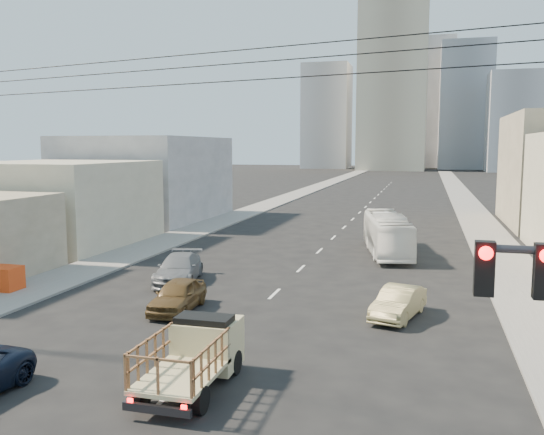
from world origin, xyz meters
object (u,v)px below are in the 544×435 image
at_px(sedan_grey, 179,269).
at_px(crate_stack, 2,278).
at_px(sedan_tan, 398,303).
at_px(city_bus, 387,234).
at_px(sedan_brown, 178,295).
at_px(flatbed_pickup, 194,351).

distance_m(sedan_grey, crate_stack, 8.59).
distance_m(sedan_tan, crate_stack, 18.98).
height_order(city_bus, sedan_brown, city_bus).
height_order(flatbed_pickup, sedan_grey, flatbed_pickup).
relative_size(flatbed_pickup, sedan_tan, 1.14).
xyz_separation_m(city_bus, crate_stack, (-17.50, -15.23, -0.65)).
bearing_deg(crate_stack, sedan_brown, -4.72).
height_order(sedan_brown, sedan_grey, sedan_grey).
xyz_separation_m(city_bus, sedan_grey, (-9.98, -11.07, -0.63)).
bearing_deg(flatbed_pickup, city_bus, 80.21).
distance_m(city_bus, sedan_tan, 14.67).
bearing_deg(city_bus, flatbed_pickup, -110.70).
relative_size(sedan_grey, crate_stack, 2.73).
bearing_deg(sedan_tan, city_bus, 110.27).
distance_m(sedan_brown, sedan_grey, 5.43).
height_order(city_bus, crate_stack, city_bus).
bearing_deg(sedan_tan, sedan_brown, -156.56).
bearing_deg(flatbed_pickup, crate_stack, 149.33).
bearing_deg(sedan_grey, city_bus, 35.56).
height_order(city_bus, sedan_tan, city_bus).
relative_size(sedan_brown, sedan_tan, 1.03).
distance_m(city_bus, crate_stack, 23.21).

